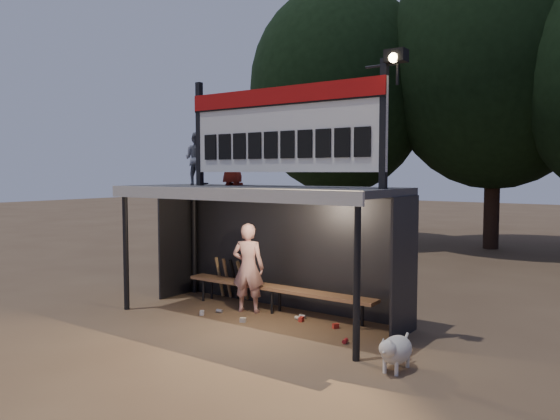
# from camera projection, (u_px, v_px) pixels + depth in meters

# --- Properties ---
(ground) EXTENTS (80.00, 80.00, 0.00)m
(ground) POSITION_uv_depth(u_px,v_px,m) (258.00, 319.00, 9.56)
(ground) COLOR brown
(ground) RESTS_ON ground
(player) EXTENTS (0.70, 0.58, 1.64)m
(player) POSITION_uv_depth(u_px,v_px,m) (248.00, 268.00, 9.98)
(player) COLOR white
(player) RESTS_ON ground
(child_a) EXTENTS (0.56, 0.47, 1.00)m
(child_a) POSITION_uv_depth(u_px,v_px,m) (197.00, 159.00, 10.38)
(child_a) COLOR slate
(child_a) RESTS_ON dugout_shelter
(child_b) EXTENTS (0.54, 0.36, 1.06)m
(child_b) POSITION_uv_depth(u_px,v_px,m) (233.00, 157.00, 10.30)
(child_b) COLOR maroon
(child_b) RESTS_ON dugout_shelter
(dugout_shelter) EXTENTS (5.10, 2.08, 2.32)m
(dugout_shelter) POSITION_uv_depth(u_px,v_px,m) (266.00, 213.00, 9.63)
(dugout_shelter) COLOR #3B3B3E
(dugout_shelter) RESTS_ON ground
(scoreboard_assembly) EXTENTS (4.10, 0.27, 1.99)m
(scoreboard_assembly) POSITION_uv_depth(u_px,v_px,m) (283.00, 126.00, 9.00)
(scoreboard_assembly) COLOR black
(scoreboard_assembly) RESTS_ON dugout_shelter
(bench) EXTENTS (4.00, 0.35, 0.48)m
(bench) POSITION_uv_depth(u_px,v_px,m) (276.00, 289.00, 9.98)
(bench) COLOR #946746
(bench) RESTS_ON ground
(tree_left) EXTENTS (6.46, 6.46, 9.27)m
(tree_left) POSITION_uv_depth(u_px,v_px,m) (339.00, 90.00, 19.62)
(tree_left) COLOR #302115
(tree_left) RESTS_ON ground
(tree_mid) EXTENTS (7.22, 7.22, 10.36)m
(tree_mid) POSITION_uv_depth(u_px,v_px,m) (496.00, 62.00, 17.90)
(tree_mid) COLOR black
(tree_mid) RESTS_ON ground
(dog) EXTENTS (0.36, 0.81, 0.49)m
(dog) POSITION_uv_depth(u_px,v_px,m) (395.00, 350.00, 7.03)
(dog) COLOR beige
(dog) RESTS_ON ground
(bats) EXTENTS (0.67, 0.35, 0.84)m
(bats) POSITION_uv_depth(u_px,v_px,m) (231.00, 279.00, 10.96)
(bats) COLOR #9C7849
(bats) RESTS_ON ground
(litter) EXTENTS (2.99, 0.96, 0.08)m
(litter) POSITION_uv_depth(u_px,v_px,m) (278.00, 320.00, 9.34)
(litter) COLOR #B0271E
(litter) RESTS_ON ground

